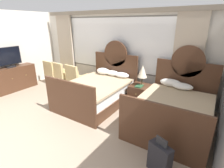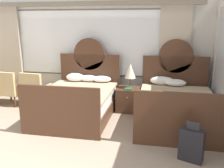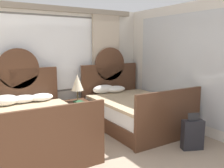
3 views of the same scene
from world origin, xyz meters
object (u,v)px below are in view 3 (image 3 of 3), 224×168
at_px(nightstand_between_beds, 77,114).
at_px(suitcase_on_floor, 192,134).
at_px(bed_near_window, 33,127).
at_px(table_lamp_on_nightstand, 77,83).
at_px(bed_near_mirror, 133,110).
at_px(book_on_nightstand, 79,102).

bearing_deg(nightstand_between_beds, suitcase_on_floor, -59.35).
relative_size(bed_near_window, table_lamp_on_nightstand, 3.63).
distance_m(bed_near_mirror, book_on_nightstand, 1.22).
bearing_deg(nightstand_between_beds, book_on_nightstand, -86.05).
height_order(nightstand_between_beds, book_on_nightstand, book_on_nightstand).
relative_size(nightstand_between_beds, suitcase_on_floor, 0.90).
distance_m(bed_near_window, bed_near_mirror, 2.21).
height_order(bed_near_window, book_on_nightstand, bed_near_window).
distance_m(bed_near_window, table_lamp_on_nightstand, 1.43).
distance_m(book_on_nightstand, suitcase_on_floor, 2.41).
relative_size(bed_near_mirror, table_lamp_on_nightstand, 3.63).
height_order(table_lamp_on_nightstand, book_on_nightstand, table_lamp_on_nightstand).
bearing_deg(bed_near_mirror, bed_near_window, 179.83).
bearing_deg(bed_near_mirror, table_lamp_on_nightstand, 149.72).
bearing_deg(table_lamp_on_nightstand, book_on_nightstand, -100.07).
xyz_separation_m(bed_near_window, bed_near_mirror, (2.21, -0.01, -0.00)).
relative_size(bed_near_mirror, book_on_nightstand, 8.47).
relative_size(bed_near_mirror, nightstand_between_beds, 3.70).
relative_size(bed_near_window, book_on_nightstand, 8.47).
bearing_deg(suitcase_on_floor, nightstand_between_beds, 120.65).
bearing_deg(table_lamp_on_nightstand, bed_near_window, -151.41).
height_order(bed_near_window, nightstand_between_beds, bed_near_window).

